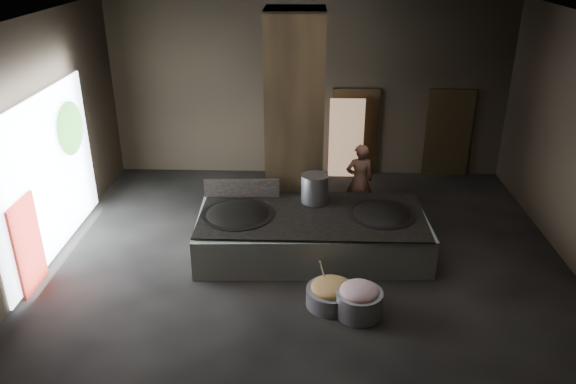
{
  "coord_description": "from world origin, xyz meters",
  "views": [
    {
      "loc": [
        -0.05,
        -9.45,
        5.75
      ],
      "look_at": [
        -0.39,
        0.41,
        1.25
      ],
      "focal_mm": 35.0,
      "sensor_mm": 36.0,
      "label": 1
    }
  ],
  "objects_px": {
    "cook": "(359,180)",
    "meat_basin": "(359,303)",
    "stock_pot": "(315,188)",
    "veg_basin": "(331,296)",
    "wok_left": "(238,218)",
    "hearth_platform": "(312,234)",
    "wok_right": "(381,218)"
  },
  "relations": [
    {
      "from": "meat_basin",
      "to": "cook",
      "type": "bearing_deg",
      "value": 85.72
    },
    {
      "from": "hearth_platform",
      "to": "wok_right",
      "type": "height_order",
      "value": "wok_right"
    },
    {
      "from": "veg_basin",
      "to": "meat_basin",
      "type": "bearing_deg",
      "value": -29.18
    },
    {
      "from": "cook",
      "to": "meat_basin",
      "type": "xyz_separation_m",
      "value": [
        -0.28,
        -3.71,
        -0.62
      ]
    },
    {
      "from": "cook",
      "to": "meat_basin",
      "type": "height_order",
      "value": "cook"
    },
    {
      "from": "wok_right",
      "to": "veg_basin",
      "type": "distance_m",
      "value": 2.18
    },
    {
      "from": "cook",
      "to": "hearth_platform",
      "type": "bearing_deg",
      "value": 51.36
    },
    {
      "from": "stock_pot",
      "to": "cook",
      "type": "height_order",
      "value": "cook"
    },
    {
      "from": "stock_pot",
      "to": "meat_basin",
      "type": "distance_m",
      "value": 2.83
    },
    {
      "from": "stock_pot",
      "to": "wok_left",
      "type": "bearing_deg",
      "value": -158.2
    },
    {
      "from": "stock_pot",
      "to": "cook",
      "type": "bearing_deg",
      "value": 48.42
    },
    {
      "from": "wok_right",
      "to": "cook",
      "type": "relative_size",
      "value": 0.78
    },
    {
      "from": "hearth_platform",
      "to": "stock_pot",
      "type": "relative_size",
      "value": 7.67
    },
    {
      "from": "wok_left",
      "to": "veg_basin",
      "type": "height_order",
      "value": "wok_left"
    },
    {
      "from": "stock_pot",
      "to": "meat_basin",
      "type": "xyz_separation_m",
      "value": [
        0.73,
        -2.58,
        -0.91
      ]
    },
    {
      "from": "veg_basin",
      "to": "hearth_platform",
      "type": "bearing_deg",
      "value": 100.54
    },
    {
      "from": "hearth_platform",
      "to": "wok_right",
      "type": "bearing_deg",
      "value": -0.29
    },
    {
      "from": "stock_pot",
      "to": "veg_basin",
      "type": "xyz_separation_m",
      "value": [
        0.28,
        -2.33,
        -0.97
      ]
    },
    {
      "from": "veg_basin",
      "to": "meat_basin",
      "type": "xyz_separation_m",
      "value": [
        0.44,
        -0.25,
        0.06
      ]
    },
    {
      "from": "wok_left",
      "to": "cook",
      "type": "xyz_separation_m",
      "value": [
        2.5,
        1.73,
        0.09
      ]
    },
    {
      "from": "wok_left",
      "to": "cook",
      "type": "bearing_deg",
      "value": 34.66
    },
    {
      "from": "stock_pot",
      "to": "wok_right",
      "type": "bearing_deg",
      "value": -21.04
    },
    {
      "from": "hearth_platform",
      "to": "wok_left",
      "type": "bearing_deg",
      "value": 179.57
    },
    {
      "from": "wok_left",
      "to": "meat_basin",
      "type": "height_order",
      "value": "wok_left"
    },
    {
      "from": "wok_left",
      "to": "veg_basin",
      "type": "xyz_separation_m",
      "value": [
        1.78,
        -1.73,
        -0.59
      ]
    },
    {
      "from": "hearth_platform",
      "to": "wok_left",
      "type": "distance_m",
      "value": 1.5
    },
    {
      "from": "stock_pot",
      "to": "cook",
      "type": "relative_size",
      "value": 0.35
    },
    {
      "from": "hearth_platform",
      "to": "meat_basin",
      "type": "xyz_separation_m",
      "value": [
        0.78,
        -2.03,
        -0.17
      ]
    },
    {
      "from": "hearth_platform",
      "to": "meat_basin",
      "type": "bearing_deg",
      "value": -71.51
    },
    {
      "from": "wok_right",
      "to": "stock_pot",
      "type": "distance_m",
      "value": 1.44
    },
    {
      "from": "stock_pot",
      "to": "meat_basin",
      "type": "height_order",
      "value": "stock_pot"
    },
    {
      "from": "wok_left",
      "to": "meat_basin",
      "type": "xyz_separation_m",
      "value": [
        2.23,
        -1.98,
        -0.53
      ]
    }
  ]
}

